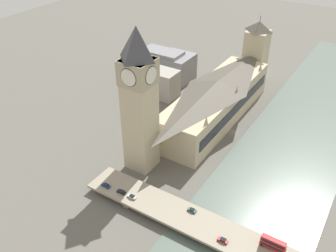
{
  "coord_description": "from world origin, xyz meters",
  "views": [
    {
      "loc": [
        -64.11,
        173.92,
        123.52
      ],
      "look_at": [
        21.04,
        39.01,
        18.7
      ],
      "focal_mm": 40.0,
      "sensor_mm": 36.0,
      "label": 1
    }
  ],
  "objects_px": {
    "road_bridge": "(236,241)",
    "double_decker_bus_mid": "(273,244)",
    "car_southbound_extra": "(106,185)",
    "clock_tower": "(139,97)",
    "car_southbound_lead": "(192,210)",
    "parliament_hall": "(216,100)",
    "victoria_tower": "(256,53)",
    "car_northbound_tail": "(132,197)",
    "car_northbound_lead": "(122,192)",
    "car_southbound_tail": "(223,240)"
  },
  "relations": [
    {
      "from": "victoria_tower",
      "to": "car_southbound_extra",
      "type": "distance_m",
      "value": 150.23
    },
    {
      "from": "clock_tower",
      "to": "car_southbound_lead",
      "type": "xyz_separation_m",
      "value": [
        -39.86,
        18.8,
        -34.86
      ]
    },
    {
      "from": "road_bridge",
      "to": "car_northbound_lead",
      "type": "height_order",
      "value": "car_northbound_lead"
    },
    {
      "from": "car_southbound_lead",
      "to": "car_southbound_extra",
      "type": "bearing_deg",
      "value": 10.58
    },
    {
      "from": "car_southbound_extra",
      "to": "car_southbound_lead",
      "type": "bearing_deg",
      "value": -169.42
    },
    {
      "from": "road_bridge",
      "to": "double_decker_bus_mid",
      "type": "bearing_deg",
      "value": -165.65
    },
    {
      "from": "clock_tower",
      "to": "car_northbound_tail",
      "type": "height_order",
      "value": "clock_tower"
    },
    {
      "from": "double_decker_bus_mid",
      "to": "car_southbound_tail",
      "type": "relative_size",
      "value": 2.35
    },
    {
      "from": "clock_tower",
      "to": "car_southbound_extra",
      "type": "relative_size",
      "value": 16.48
    },
    {
      "from": "double_decker_bus_mid",
      "to": "car_northbound_lead",
      "type": "relative_size",
      "value": 2.23
    },
    {
      "from": "road_bridge",
      "to": "car_northbound_tail",
      "type": "height_order",
      "value": "car_northbound_tail"
    },
    {
      "from": "car_southbound_lead",
      "to": "road_bridge",
      "type": "bearing_deg",
      "value": 170.16
    },
    {
      "from": "road_bridge",
      "to": "car_northbound_lead",
      "type": "bearing_deg",
      "value": 3.48
    },
    {
      "from": "parliament_hall",
      "to": "double_decker_bus_mid",
      "type": "height_order",
      "value": "parliament_hall"
    },
    {
      "from": "car_southbound_extra",
      "to": "road_bridge",
      "type": "bearing_deg",
      "value": -176.52
    },
    {
      "from": "clock_tower",
      "to": "car_northbound_lead",
      "type": "bearing_deg",
      "value": 105.39
    },
    {
      "from": "road_bridge",
      "to": "car_northbound_tail",
      "type": "relative_size",
      "value": 34.01
    },
    {
      "from": "double_decker_bus_mid",
      "to": "car_southbound_lead",
      "type": "distance_m",
      "value": 35.98
    },
    {
      "from": "car_southbound_extra",
      "to": "car_northbound_lead",
      "type": "bearing_deg",
      "value": -176.52
    },
    {
      "from": "car_northbound_tail",
      "to": "victoria_tower",
      "type": "bearing_deg",
      "value": -89.58
    },
    {
      "from": "car_northbound_lead",
      "to": "car_southbound_extra",
      "type": "height_order",
      "value": "car_southbound_extra"
    },
    {
      "from": "victoria_tower",
      "to": "car_southbound_lead",
      "type": "relative_size",
      "value": 12.71
    },
    {
      "from": "car_northbound_lead",
      "to": "car_southbound_extra",
      "type": "xyz_separation_m",
      "value": [
        8.77,
        0.53,
        0.07
      ]
    },
    {
      "from": "parliament_hall",
      "to": "car_southbound_tail",
      "type": "bearing_deg",
      "value": 117.88
    },
    {
      "from": "car_southbound_extra",
      "to": "clock_tower",
      "type": "bearing_deg",
      "value": -93.47
    },
    {
      "from": "car_northbound_lead",
      "to": "double_decker_bus_mid",
      "type": "bearing_deg",
      "value": -174.31
    },
    {
      "from": "parliament_hall",
      "to": "victoria_tower",
      "type": "xyz_separation_m",
      "value": [
        0.06,
        -61.39,
        9.33
      ]
    },
    {
      "from": "clock_tower",
      "to": "road_bridge",
      "type": "height_order",
      "value": "clock_tower"
    },
    {
      "from": "victoria_tower",
      "to": "double_decker_bus_mid",
      "type": "bearing_deg",
      "value": 114.32
    },
    {
      "from": "parliament_hall",
      "to": "victoria_tower",
      "type": "relative_size",
      "value": 2.07
    },
    {
      "from": "parliament_hall",
      "to": "clock_tower",
      "type": "bearing_deg",
      "value": 78.82
    },
    {
      "from": "car_northbound_lead",
      "to": "clock_tower",
      "type": "bearing_deg",
      "value": -74.61
    },
    {
      "from": "car_southbound_tail",
      "to": "clock_tower",
      "type": "bearing_deg",
      "value": -24.45
    },
    {
      "from": "car_northbound_tail",
      "to": "car_southbound_tail",
      "type": "distance_m",
      "value": 45.03
    },
    {
      "from": "clock_tower",
      "to": "car_northbound_tail",
      "type": "xyz_separation_m",
      "value": [
        -13.03,
        26.04,
        -34.82
      ]
    },
    {
      "from": "double_decker_bus_mid",
      "to": "car_southbound_lead",
      "type": "height_order",
      "value": "double_decker_bus_mid"
    },
    {
      "from": "double_decker_bus_mid",
      "to": "car_northbound_lead",
      "type": "xyz_separation_m",
      "value": [
        68.62,
        6.83,
        -2.12
      ]
    },
    {
      "from": "car_northbound_lead",
      "to": "parliament_hall",
      "type": "bearing_deg",
      "value": -93.19
    },
    {
      "from": "car_northbound_lead",
      "to": "car_southbound_extra",
      "type": "relative_size",
      "value": 1.01
    },
    {
      "from": "parliament_hall",
      "to": "car_southbound_lead",
      "type": "distance_m",
      "value": 84.6
    },
    {
      "from": "car_northbound_lead",
      "to": "car_southbound_tail",
      "type": "height_order",
      "value": "car_southbound_tail"
    },
    {
      "from": "road_bridge",
      "to": "victoria_tower",
      "type": "bearing_deg",
      "value": -70.87
    },
    {
      "from": "car_northbound_tail",
      "to": "car_southbound_extra",
      "type": "bearing_deg",
      "value": 1.97
    },
    {
      "from": "car_northbound_tail",
      "to": "car_southbound_tail",
      "type": "height_order",
      "value": "car_southbound_tail"
    },
    {
      "from": "road_bridge",
      "to": "car_southbound_tail",
      "type": "height_order",
      "value": "car_southbound_tail"
    },
    {
      "from": "clock_tower",
      "to": "car_northbound_tail",
      "type": "bearing_deg",
      "value": 116.57
    },
    {
      "from": "car_southbound_lead",
      "to": "car_southbound_tail",
      "type": "height_order",
      "value": "car_southbound_tail"
    },
    {
      "from": "victoria_tower",
      "to": "car_northbound_tail",
      "type": "bearing_deg",
      "value": 90.42
    },
    {
      "from": "victoria_tower",
      "to": "car_northbound_tail",
      "type": "height_order",
      "value": "victoria_tower"
    },
    {
      "from": "parliament_hall",
      "to": "double_decker_bus_mid",
      "type": "xyz_separation_m",
      "value": [
        -63.78,
        79.85,
        -5.97
      ]
    }
  ]
}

